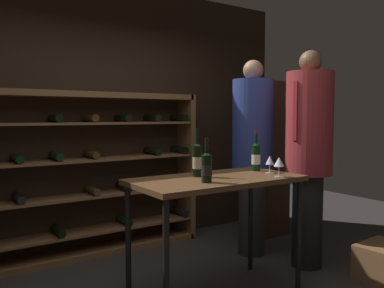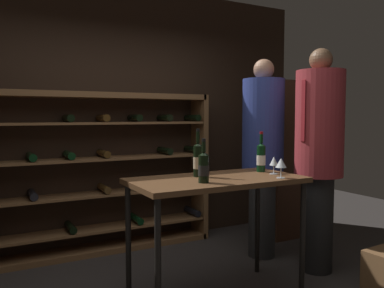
{
  "view_description": "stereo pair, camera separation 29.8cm",
  "coord_description": "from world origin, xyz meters",
  "px_view_note": "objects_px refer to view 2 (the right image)",
  "views": [
    {
      "loc": [
        -1.54,
        -2.32,
        1.46
      ],
      "look_at": [
        0.17,
        0.24,
        1.24
      ],
      "focal_mm": 37.02,
      "sensor_mm": 36.0,
      "label": 1
    },
    {
      "loc": [
        -1.29,
        -2.47,
        1.46
      ],
      "look_at": [
        0.17,
        0.24,
        1.24
      ],
      "focal_mm": 37.02,
      "sensor_mm": 36.0,
      "label": 2
    }
  ],
  "objects_px": {
    "display_cabinet": "(282,160)",
    "wine_glass_stemmed_center": "(274,162)",
    "wine_bottle_green_slim": "(261,157)",
    "person_guest_khaki": "(319,149)",
    "wine_bottle_red_label": "(204,167)",
    "tasting_table": "(217,190)",
    "wine_bottle_amber_reserve": "(198,159)",
    "person_host_in_suit": "(263,148)",
    "wine_glass_stemmed_left": "(281,164)",
    "wine_rack": "(104,173)"
  },
  "relations": [
    {
      "from": "wine_bottle_red_label",
      "to": "wine_glass_stemmed_left",
      "type": "relative_size",
      "value": 2.05
    },
    {
      "from": "tasting_table",
      "to": "wine_bottle_red_label",
      "type": "distance_m",
      "value": 0.33
    },
    {
      "from": "wine_bottle_red_label",
      "to": "wine_glass_stemmed_left",
      "type": "height_order",
      "value": "wine_bottle_red_label"
    },
    {
      "from": "tasting_table",
      "to": "display_cabinet",
      "type": "height_order",
      "value": "display_cabinet"
    },
    {
      "from": "wine_rack",
      "to": "display_cabinet",
      "type": "distance_m",
      "value": 2.1
    },
    {
      "from": "tasting_table",
      "to": "wine_bottle_red_label",
      "type": "xyz_separation_m",
      "value": [
        -0.2,
        -0.15,
        0.21
      ]
    },
    {
      "from": "tasting_table",
      "to": "wine_glass_stemmed_left",
      "type": "relative_size",
      "value": 8.67
    },
    {
      "from": "wine_bottle_amber_reserve",
      "to": "wine_bottle_green_slim",
      "type": "distance_m",
      "value": 0.62
    },
    {
      "from": "wine_glass_stemmed_left",
      "to": "wine_bottle_amber_reserve",
      "type": "bearing_deg",
      "value": 145.12
    },
    {
      "from": "wine_bottle_red_label",
      "to": "person_host_in_suit",
      "type": "bearing_deg",
      "value": 33.84
    },
    {
      "from": "wine_bottle_amber_reserve",
      "to": "wine_glass_stemmed_left",
      "type": "xyz_separation_m",
      "value": [
        0.53,
        -0.37,
        -0.02
      ]
    },
    {
      "from": "tasting_table",
      "to": "person_host_in_suit",
      "type": "distance_m",
      "value": 1.14
    },
    {
      "from": "display_cabinet",
      "to": "wine_bottle_amber_reserve",
      "type": "distance_m",
      "value": 1.92
    },
    {
      "from": "wine_bottle_green_slim",
      "to": "wine_glass_stemmed_left",
      "type": "height_order",
      "value": "wine_bottle_green_slim"
    },
    {
      "from": "tasting_table",
      "to": "person_guest_khaki",
      "type": "bearing_deg",
      "value": 2.7
    },
    {
      "from": "wine_bottle_green_slim",
      "to": "wine_glass_stemmed_center",
      "type": "distance_m",
      "value": 0.17
    },
    {
      "from": "wine_glass_stemmed_center",
      "to": "wine_bottle_amber_reserve",
      "type": "bearing_deg",
      "value": 163.97
    },
    {
      "from": "wine_rack",
      "to": "person_guest_khaki",
      "type": "xyz_separation_m",
      "value": [
        1.61,
        -1.48,
        0.3
      ]
    },
    {
      "from": "person_guest_khaki",
      "to": "wine_bottle_green_slim",
      "type": "bearing_deg",
      "value": 90.84
    },
    {
      "from": "wine_rack",
      "to": "person_guest_khaki",
      "type": "distance_m",
      "value": 2.21
    },
    {
      "from": "tasting_table",
      "to": "wine_bottle_amber_reserve",
      "type": "relative_size",
      "value": 3.54
    },
    {
      "from": "tasting_table",
      "to": "wine_bottle_amber_reserve",
      "type": "bearing_deg",
      "value": 129.95
    },
    {
      "from": "wine_bottle_amber_reserve",
      "to": "display_cabinet",
      "type": "bearing_deg",
      "value": 28.86
    },
    {
      "from": "person_guest_khaki",
      "to": "wine_bottle_amber_reserve",
      "type": "height_order",
      "value": "person_guest_khaki"
    },
    {
      "from": "wine_bottle_red_label",
      "to": "wine_bottle_green_slim",
      "type": "distance_m",
      "value": 0.77
    },
    {
      "from": "display_cabinet",
      "to": "wine_bottle_amber_reserve",
      "type": "relative_size",
      "value": 4.89
    },
    {
      "from": "display_cabinet",
      "to": "wine_bottle_amber_reserve",
      "type": "bearing_deg",
      "value": -151.14
    },
    {
      "from": "wine_bottle_amber_reserve",
      "to": "wine_rack",
      "type": "bearing_deg",
      "value": 104.49
    },
    {
      "from": "person_guest_khaki",
      "to": "wine_glass_stemmed_left",
      "type": "relative_size",
      "value": 13.25
    },
    {
      "from": "tasting_table",
      "to": "person_host_in_suit",
      "type": "xyz_separation_m",
      "value": [
        0.93,
        0.61,
        0.25
      ]
    },
    {
      "from": "person_host_in_suit",
      "to": "wine_glass_stemmed_center",
      "type": "distance_m",
      "value": 0.79
    },
    {
      "from": "person_host_in_suit",
      "to": "wine_glass_stemmed_left",
      "type": "bearing_deg",
      "value": -55.57
    },
    {
      "from": "wine_bottle_green_slim",
      "to": "wine_glass_stemmed_center",
      "type": "bearing_deg",
      "value": -89.17
    },
    {
      "from": "wine_rack",
      "to": "display_cabinet",
      "type": "xyz_separation_m",
      "value": [
        2.04,
        -0.49,
        0.08
      ]
    },
    {
      "from": "person_host_in_suit",
      "to": "display_cabinet",
      "type": "relative_size",
      "value": 1.09
    },
    {
      "from": "tasting_table",
      "to": "wine_bottle_amber_reserve",
      "type": "height_order",
      "value": "wine_bottle_amber_reserve"
    },
    {
      "from": "person_guest_khaki",
      "to": "wine_bottle_red_label",
      "type": "xyz_separation_m",
      "value": [
        -1.35,
        -0.2,
        -0.06
      ]
    },
    {
      "from": "display_cabinet",
      "to": "wine_glass_stemmed_center",
      "type": "relative_size",
      "value": 12.66
    },
    {
      "from": "display_cabinet",
      "to": "wine_glass_stemmed_center",
      "type": "bearing_deg",
      "value": -133.66
    },
    {
      "from": "tasting_table",
      "to": "wine_glass_stemmed_left",
      "type": "xyz_separation_m",
      "value": [
        0.43,
        -0.25,
        0.21
      ]
    },
    {
      "from": "person_host_in_suit",
      "to": "person_guest_khaki",
      "type": "bearing_deg",
      "value": -4.2
    },
    {
      "from": "tasting_table",
      "to": "wine_rack",
      "type": "bearing_deg",
      "value": 106.93
    },
    {
      "from": "person_host_in_suit",
      "to": "wine_bottle_green_slim",
      "type": "xyz_separation_m",
      "value": [
        -0.41,
        -0.5,
        -0.03
      ]
    },
    {
      "from": "wine_glass_stemmed_left",
      "to": "wine_bottle_green_slim",
      "type": "bearing_deg",
      "value": 76.33
    },
    {
      "from": "wine_bottle_red_label",
      "to": "wine_glass_stemmed_left",
      "type": "bearing_deg",
      "value": -8.91
    },
    {
      "from": "person_guest_khaki",
      "to": "wine_bottle_red_label",
      "type": "height_order",
      "value": "person_guest_khaki"
    },
    {
      "from": "wine_rack",
      "to": "person_host_in_suit",
      "type": "distance_m",
      "value": 1.7
    },
    {
      "from": "tasting_table",
      "to": "display_cabinet",
      "type": "xyz_separation_m",
      "value": [
        1.57,
        1.04,
        0.06
      ]
    },
    {
      "from": "wine_bottle_amber_reserve",
      "to": "wine_bottle_red_label",
      "type": "distance_m",
      "value": 0.29
    },
    {
      "from": "wine_rack",
      "to": "wine_glass_stemmed_center",
      "type": "bearing_deg",
      "value": -58.17
    }
  ]
}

